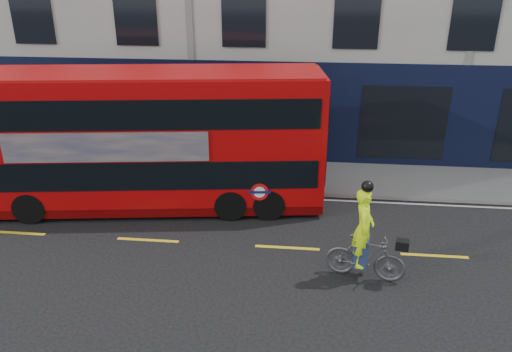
# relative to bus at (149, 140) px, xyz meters

# --- Properties ---
(ground) EXTENTS (120.00, 120.00, 0.00)m
(ground) POSITION_rel_bus_xyz_m (0.47, -3.77, -2.25)
(ground) COLOR black
(ground) RESTS_ON ground
(pavement) EXTENTS (60.00, 3.00, 0.12)m
(pavement) POSITION_rel_bus_xyz_m (0.47, 2.73, -2.19)
(pavement) COLOR gray
(pavement) RESTS_ON ground
(kerb) EXTENTS (60.00, 0.12, 0.13)m
(kerb) POSITION_rel_bus_xyz_m (0.47, 1.23, -2.18)
(kerb) COLOR slate
(kerb) RESTS_ON ground
(road_edge_line) EXTENTS (58.00, 0.10, 0.01)m
(road_edge_line) POSITION_rel_bus_xyz_m (0.47, 0.93, -2.24)
(road_edge_line) COLOR silver
(road_edge_line) RESTS_ON ground
(lane_dashes) EXTENTS (58.00, 0.12, 0.01)m
(lane_dashes) POSITION_rel_bus_xyz_m (0.47, -2.27, -2.24)
(lane_dashes) COLOR gold
(lane_dashes) RESTS_ON ground
(bus) EXTENTS (11.10, 3.91, 4.39)m
(bus) POSITION_rel_bus_xyz_m (0.00, 0.00, 0.00)
(bus) COLOR #AA0608
(bus) RESTS_ON ground
(cyclist) EXTENTS (2.05, 0.94, 2.65)m
(cyclist) POSITION_rel_bus_xyz_m (6.42, -3.49, -1.36)
(cyclist) COLOR #4D5052
(cyclist) RESTS_ON ground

